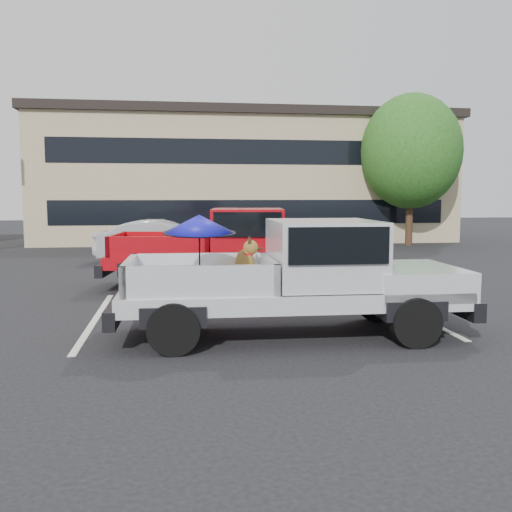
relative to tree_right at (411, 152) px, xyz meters
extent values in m
plane|color=black|center=(-9.00, -16.00, -4.21)|extent=(90.00, 90.00, 0.00)
cube|color=silver|center=(-12.00, -14.00, -4.21)|extent=(0.12, 5.00, 0.01)
cube|color=silver|center=(-6.00, -14.00, -4.21)|extent=(0.12, 5.00, 0.01)
cube|color=tan|center=(-7.00, 5.00, -1.21)|extent=(20.00, 8.00, 6.00)
cube|color=black|center=(-7.00, 5.00, 1.89)|extent=(20.40, 8.40, 0.40)
cube|color=black|center=(-7.00, 1.02, -2.71)|extent=(18.00, 0.08, 1.10)
cube|color=black|center=(-7.00, 1.02, -0.01)|extent=(18.00, 0.08, 1.10)
cylinder|color=#332114|center=(0.00, 0.00, -2.84)|extent=(0.32, 0.32, 2.73)
ellipsoid|color=#234B15|center=(0.00, 0.00, 0.01)|extent=(4.46, 4.46, 5.13)
cylinder|color=#332114|center=(-3.00, 8.00, -2.78)|extent=(0.32, 0.32, 2.86)
ellipsoid|color=#234B15|center=(-3.00, 8.00, 0.21)|extent=(4.68, 4.68, 5.38)
cylinder|color=black|center=(-10.56, -16.59, -3.83)|extent=(0.77, 0.30, 0.76)
cylinder|color=black|center=(-10.52, -14.75, -3.83)|extent=(0.77, 0.30, 0.76)
cylinder|color=black|center=(-6.96, -16.67, -3.83)|extent=(0.77, 0.30, 0.76)
cylinder|color=black|center=(-6.92, -14.83, -3.83)|extent=(0.77, 0.30, 0.76)
cube|color=silver|center=(-8.69, -15.71, -3.54)|extent=(5.43, 2.05, 0.28)
cube|color=silver|center=(-6.69, -15.76, -3.33)|extent=(1.54, 1.95, 0.46)
cube|color=black|center=(-5.94, -15.78, -3.71)|extent=(0.25, 1.96, 0.30)
cube|color=black|center=(-11.44, -15.65, -3.71)|extent=(0.23, 1.96, 0.28)
cube|color=silver|center=(-8.14, -15.73, -2.86)|extent=(1.69, 1.88, 1.05)
cube|color=black|center=(-8.14, -15.73, -2.66)|extent=(1.55, 1.97, 0.55)
cube|color=black|center=(-10.14, -15.68, -3.48)|extent=(2.34, 1.89, 0.10)
cube|color=silver|center=(-10.12, -14.81, -3.18)|extent=(2.30, 0.15, 0.50)
cube|color=silver|center=(-10.16, -16.55, -3.18)|extent=(2.30, 0.15, 0.50)
cube|color=silver|center=(-11.24, -15.65, -3.18)|extent=(0.14, 1.84, 0.50)
cube|color=silver|center=(-9.04, -15.70, -3.18)|extent=(0.14, 1.84, 0.50)
ellipsoid|color=brown|center=(-9.56, -15.39, -3.26)|extent=(0.52, 0.44, 0.34)
cylinder|color=brown|center=(-9.29, -15.48, -3.30)|extent=(0.07, 0.07, 0.26)
cylinder|color=brown|center=(-9.28, -15.31, -3.30)|extent=(0.07, 0.07, 0.26)
ellipsoid|color=brown|center=(-9.38, -15.39, -3.04)|extent=(0.33, 0.30, 0.46)
cylinder|color=red|center=(-9.36, -15.39, -2.89)|extent=(0.22, 0.22, 0.04)
sphere|color=brown|center=(-9.29, -15.39, -2.79)|extent=(0.25, 0.25, 0.25)
cone|color=black|center=(-9.15, -15.40, -2.81)|extent=(0.17, 0.12, 0.12)
cone|color=black|center=(-9.31, -15.46, -2.66)|extent=(0.09, 0.09, 0.13)
cone|color=black|center=(-9.31, -15.33, -2.66)|extent=(0.09, 0.09, 0.13)
cylinder|color=brown|center=(-9.76, -15.38, -3.36)|extent=(0.30, 0.05, 0.10)
cylinder|color=black|center=(-10.16, -16.08, -2.90)|extent=(0.02, 0.10, 1.05)
cone|color=#1715B8|center=(-10.16, -16.08, -2.36)|extent=(1.10, 1.12, 0.36)
cylinder|color=black|center=(-10.16, -16.08, -2.20)|extent=(0.02, 0.02, 0.10)
cylinder|color=black|center=(-10.16, -16.08, -2.49)|extent=(1.10, 1.10, 0.09)
cylinder|color=black|center=(-11.35, -11.41, -3.81)|extent=(0.82, 0.38, 0.79)
cylinder|color=black|center=(-11.12, -9.52, -3.81)|extent=(0.82, 0.38, 0.79)
cylinder|color=black|center=(-7.64, -11.86, -3.81)|extent=(0.82, 0.38, 0.79)
cylinder|color=black|center=(-7.41, -9.97, -3.81)|extent=(0.82, 0.38, 0.79)
cube|color=#A20911|center=(-9.33, -10.70, -3.51)|extent=(5.79, 2.65, 0.29)
cube|color=#A20911|center=(-7.27, -10.95, -3.30)|extent=(1.79, 2.17, 0.48)
cube|color=black|center=(-6.50, -11.04, -3.69)|extent=(0.45, 2.04, 0.31)
cube|color=black|center=(-12.16, -10.35, -3.69)|extent=(0.43, 2.04, 0.29)
cube|color=#A20911|center=(-8.76, -10.77, -2.81)|extent=(1.93, 2.10, 1.09)
cube|color=black|center=(-8.76, -10.77, -2.60)|extent=(1.79, 2.19, 0.57)
cube|color=black|center=(-10.82, -10.51, -3.45)|extent=(2.60, 2.18, 0.10)
cube|color=#A20911|center=(-10.71, -9.62, -3.14)|extent=(2.38, 0.39, 0.52)
cube|color=#A20911|center=(-10.93, -11.41, -3.14)|extent=(2.38, 0.39, 0.52)
cube|color=#A20911|center=(-11.96, -10.38, -3.14)|extent=(0.33, 1.91, 0.52)
cube|color=#A20911|center=(-9.69, -10.65, -3.14)|extent=(0.33, 1.91, 0.52)
imported|color=#9FA0A6|center=(-10.93, -5.37, -3.49)|extent=(4.55, 2.13, 1.44)
camera|label=1|loc=(-10.50, -24.65, -1.92)|focal=40.00mm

